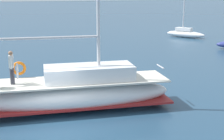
{
  "coord_description": "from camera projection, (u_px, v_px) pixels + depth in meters",
  "views": [
    {
      "loc": [
        12.77,
        -2.96,
        5.65
      ],
      "look_at": [
        -1.52,
        3.49,
        1.8
      ],
      "focal_mm": 50.93,
      "sensor_mm": 36.0,
      "label": 1
    }
  ],
  "objects": [
    {
      "name": "main_sailboat",
      "position": [
        76.0,
        92.0,
        15.58
      ],
      "size": [
        4.27,
        9.89,
        12.82
      ],
      "color": "silver",
      "rests_on": "ground"
    },
    {
      "name": "moored_sloop_near",
      "position": [
        185.0,
        33.0,
        40.62
      ],
      "size": [
        5.12,
        3.53,
        8.41
      ],
      "color": "white",
      "rests_on": "ground"
    },
    {
      "name": "ground_plane",
      "position": [
        53.0,
        126.0,
        13.83
      ],
      "size": [
        400.0,
        400.0,
        0.0
      ],
      "primitive_type": "plane",
      "color": "navy"
    }
  ]
}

